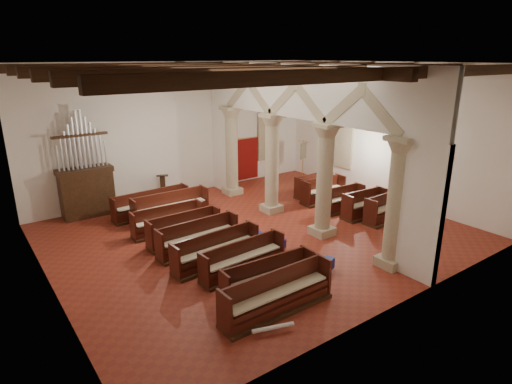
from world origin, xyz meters
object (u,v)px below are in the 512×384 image
at_px(pipe_organ, 86,183).
at_px(nave_pew_0, 277,299).
at_px(lectern, 163,189).
at_px(aisle_pew_0, 386,212).
at_px(processional_banner, 303,168).

height_order(pipe_organ, nave_pew_0, pipe_organ).
height_order(lectern, aisle_pew_0, lectern).
bearing_deg(pipe_organ, lectern, -0.20).
relative_size(lectern, aisle_pew_0, 0.61).
bearing_deg(lectern, pipe_organ, -156.78).
distance_m(pipe_organ, processional_banner, 10.29).
height_order(processional_banner, aisle_pew_0, processional_banner).
relative_size(processional_banner, aisle_pew_0, 1.08).
relative_size(pipe_organ, lectern, 3.46).
relative_size(pipe_organ, processional_banner, 1.95).
height_order(pipe_organ, aisle_pew_0, pipe_organ).
xyz_separation_m(processional_banner, nave_pew_0, (-8.24, -8.27, -0.43)).
distance_m(pipe_organ, aisle_pew_0, 11.99).
bearing_deg(pipe_organ, processional_banner, -9.14).
distance_m(lectern, processional_banner, 7.08).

